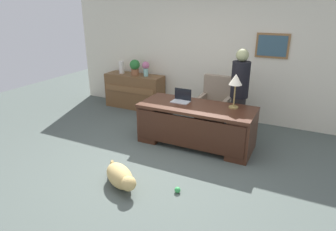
{
  "coord_description": "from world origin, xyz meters",
  "views": [
    {
      "loc": [
        1.92,
        -3.52,
        2.37
      ],
      "look_at": [
        0.03,
        0.3,
        0.75
      ],
      "focal_mm": 31.3,
      "sensor_mm": 36.0,
      "label": 1
    }
  ],
  "objects_px": {
    "vase_with_flowers": "(146,67)",
    "laptop": "(182,98)",
    "credenza": "(135,91)",
    "dog_lying": "(121,177)",
    "person_standing": "(239,94)",
    "vase_empty": "(122,67)",
    "armchair": "(215,106)",
    "potted_plant": "(135,66)",
    "dog_toy_ball": "(178,190)",
    "desk_lamp": "(236,82)",
    "desk": "(196,124)"
  },
  "relations": [
    {
      "from": "armchair",
      "to": "vase_empty",
      "type": "bearing_deg",
      "value": 171.31
    },
    {
      "from": "armchair",
      "to": "desk",
      "type": "bearing_deg",
      "value": -93.91
    },
    {
      "from": "desk",
      "to": "dog_lying",
      "type": "distance_m",
      "value": 1.75
    },
    {
      "from": "credenza",
      "to": "laptop",
      "type": "distance_m",
      "value": 2.12
    },
    {
      "from": "person_standing",
      "to": "dog_toy_ball",
      "type": "height_order",
      "value": "person_standing"
    },
    {
      "from": "vase_with_flowers",
      "to": "laptop",
      "type": "bearing_deg",
      "value": -39.13
    },
    {
      "from": "desk",
      "to": "dog_toy_ball",
      "type": "height_order",
      "value": "desk"
    },
    {
      "from": "person_standing",
      "to": "vase_with_flowers",
      "type": "relative_size",
      "value": 4.92
    },
    {
      "from": "armchair",
      "to": "vase_with_flowers",
      "type": "bearing_deg",
      "value": 168.16
    },
    {
      "from": "dog_toy_ball",
      "to": "vase_empty",
      "type": "bearing_deg",
      "value": 135.04
    },
    {
      "from": "armchair",
      "to": "vase_with_flowers",
      "type": "height_order",
      "value": "vase_with_flowers"
    },
    {
      "from": "desk",
      "to": "dog_lying",
      "type": "xyz_separation_m",
      "value": [
        -0.44,
        -1.68,
        -0.25
      ]
    },
    {
      "from": "person_standing",
      "to": "potted_plant",
      "type": "xyz_separation_m",
      "value": [
        -2.62,
        0.64,
        0.15
      ]
    },
    {
      "from": "armchair",
      "to": "potted_plant",
      "type": "distance_m",
      "value": 2.21
    },
    {
      "from": "credenza",
      "to": "potted_plant",
      "type": "height_order",
      "value": "potted_plant"
    },
    {
      "from": "credenza",
      "to": "person_standing",
      "type": "relative_size",
      "value": 0.86
    },
    {
      "from": "dog_lying",
      "to": "desk_lamp",
      "type": "distance_m",
      "value": 2.38
    },
    {
      "from": "credenza",
      "to": "vase_empty",
      "type": "bearing_deg",
      "value": 179.78
    },
    {
      "from": "credenza",
      "to": "dog_lying",
      "type": "xyz_separation_m",
      "value": [
        1.64,
        -2.96,
        -0.25
      ]
    },
    {
      "from": "armchair",
      "to": "dog_lying",
      "type": "xyz_separation_m",
      "value": [
        -0.5,
        -2.58,
        -0.32
      ]
    },
    {
      "from": "laptop",
      "to": "vase_empty",
      "type": "xyz_separation_m",
      "value": [
        -2.09,
        1.15,
        0.17
      ]
    },
    {
      "from": "desk_lamp",
      "to": "desk",
      "type": "bearing_deg",
      "value": -160.85
    },
    {
      "from": "armchair",
      "to": "dog_toy_ball",
      "type": "bearing_deg",
      "value": -83.76
    },
    {
      "from": "potted_plant",
      "to": "dog_toy_ball",
      "type": "height_order",
      "value": "potted_plant"
    },
    {
      "from": "vase_with_flowers",
      "to": "dog_toy_ball",
      "type": "relative_size",
      "value": 4.14
    },
    {
      "from": "vase_empty",
      "to": "vase_with_flowers",
      "type": "bearing_deg",
      "value": 0.0
    },
    {
      "from": "armchair",
      "to": "potted_plant",
      "type": "bearing_deg",
      "value": 169.78
    },
    {
      "from": "armchair",
      "to": "vase_with_flowers",
      "type": "relative_size",
      "value": 3.12
    },
    {
      "from": "person_standing",
      "to": "vase_empty",
      "type": "xyz_separation_m",
      "value": [
        -3.0,
        0.64,
        0.1
      ]
    },
    {
      "from": "credenza",
      "to": "vase_empty",
      "type": "xyz_separation_m",
      "value": [
        -0.35,
        0.0,
        0.55
      ]
    },
    {
      "from": "dog_lying",
      "to": "laptop",
      "type": "relative_size",
      "value": 2.13
    },
    {
      "from": "desk",
      "to": "potted_plant",
      "type": "relative_size",
      "value": 5.53
    },
    {
      "from": "credenza",
      "to": "armchair",
      "type": "relative_size",
      "value": 1.35
    },
    {
      "from": "credenza",
      "to": "desk_lamp",
      "type": "height_order",
      "value": "desk_lamp"
    },
    {
      "from": "armchair",
      "to": "desk_lamp",
      "type": "xyz_separation_m",
      "value": [
        0.53,
        -0.7,
        0.71
      ]
    },
    {
      "from": "vase_empty",
      "to": "potted_plant",
      "type": "height_order",
      "value": "potted_plant"
    },
    {
      "from": "armchair",
      "to": "vase_with_flowers",
      "type": "distance_m",
      "value": 1.93
    },
    {
      "from": "person_standing",
      "to": "vase_empty",
      "type": "height_order",
      "value": "person_standing"
    },
    {
      "from": "dog_lying",
      "to": "dog_toy_ball",
      "type": "bearing_deg",
      "value": 15.84
    },
    {
      "from": "credenza",
      "to": "dog_lying",
      "type": "relative_size",
      "value": 2.09
    },
    {
      "from": "potted_plant",
      "to": "dog_lying",
      "type": "bearing_deg",
      "value": -61.52
    },
    {
      "from": "desk_lamp",
      "to": "vase_with_flowers",
      "type": "relative_size",
      "value": 1.73
    },
    {
      "from": "dog_lying",
      "to": "vase_empty",
      "type": "bearing_deg",
      "value": 123.86
    },
    {
      "from": "laptop",
      "to": "credenza",
      "type": "bearing_deg",
      "value": 146.57
    },
    {
      "from": "vase_with_flowers",
      "to": "desk_lamp",
      "type": "bearing_deg",
      "value": -24.69
    },
    {
      "from": "vase_empty",
      "to": "dog_toy_ball",
      "type": "bearing_deg",
      "value": -44.96
    },
    {
      "from": "desk",
      "to": "dog_toy_ball",
      "type": "relative_size",
      "value": 24.41
    },
    {
      "from": "desk",
      "to": "vase_empty",
      "type": "xyz_separation_m",
      "value": [
        -2.43,
        1.28,
        0.55
      ]
    },
    {
      "from": "desk",
      "to": "dog_lying",
      "type": "height_order",
      "value": "desk"
    },
    {
      "from": "vase_with_flowers",
      "to": "dog_toy_ball",
      "type": "bearing_deg",
      "value": -52.93
    }
  ]
}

